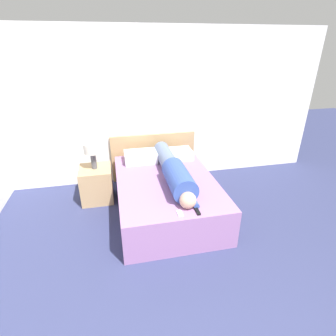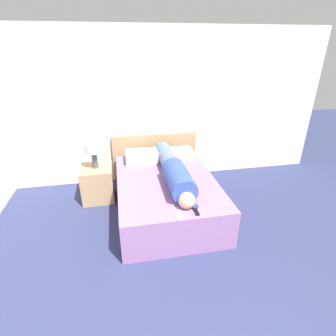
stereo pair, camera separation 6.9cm
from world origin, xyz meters
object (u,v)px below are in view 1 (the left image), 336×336
person_lying (174,171)px  pillow_second (177,154)px  bed (166,195)px  cell_phone (180,213)px  pillow_near_headboard (141,157)px  nightstand (97,184)px  tv_remote (197,211)px  table_lamp (92,150)px

person_lying → pillow_second: 0.81m
person_lying → pillow_second: (0.24, 0.77, -0.07)m
bed → cell_phone: 0.92m
cell_phone → person_lying: bearing=81.5°
cell_phone → bed: bearing=88.9°
bed → pillow_near_headboard: pillow_near_headboard is taller
pillow_near_headboard → pillow_second: (0.62, 0.00, -0.01)m
nightstand → tv_remote: bearing=-49.5°
cell_phone → pillow_second: bearing=77.3°
tv_remote → cell_phone: size_ratio=1.15×
nightstand → table_lamp: table_lamp is taller
tv_remote → pillow_near_headboard: bearing=106.4°
bed → pillow_second: (0.34, 0.72, 0.34)m
bed → cell_phone: bearing=-91.1°
nightstand → person_lying: size_ratio=0.31×
pillow_near_headboard → tv_remote: bearing=-73.6°
table_lamp → tv_remote: table_lamp is taller
bed → cell_phone: cell_phone is taller
pillow_near_headboard → tv_remote: size_ratio=3.52×
nightstand → cell_phone: (1.01, -1.42, 0.26)m
bed → person_lying: 0.43m
person_lying → pillow_near_headboard: (-0.39, 0.77, -0.06)m
pillow_near_headboard → tv_remote: 1.67m
tv_remote → cell_phone: tv_remote is taller
pillow_second → tv_remote: bearing=-95.4°
person_lying → bed: bearing=154.5°
nightstand → table_lamp: 0.58m
pillow_second → tv_remote: 1.61m
nightstand → cell_phone: bearing=-54.6°
person_lying → cell_phone: bearing=-98.5°
pillow_second → cell_phone: 1.64m
bed → nightstand: size_ratio=3.62×
nightstand → person_lying: bearing=-27.5°
nightstand → pillow_second: pillow_second is taller
pillow_near_headboard → tv_remote: pillow_near_headboard is taller
table_lamp → nightstand: bearing=-63.4°
pillow_near_headboard → table_lamp: bearing=-166.5°
cell_phone → nightstand: bearing=125.4°
pillow_second → table_lamp: bearing=-172.5°
bed → tv_remote: bearing=-77.7°
bed → nightstand: nightstand is taller
pillow_near_headboard → tv_remote: (0.47, -1.60, -0.07)m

